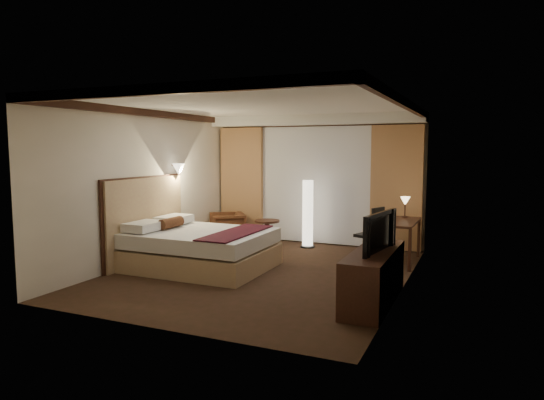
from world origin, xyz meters
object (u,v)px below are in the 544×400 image
at_px(side_table, 267,234).
at_px(office_chair, 369,233).
at_px(bed, 201,249).
at_px(desk, 400,242).
at_px(dresser, 374,277).
at_px(television, 372,227).
at_px(armchair, 227,226).
at_px(floor_lamp, 308,214).

distance_m(side_table, office_chair, 2.19).
xyz_separation_m(bed, side_table, (0.31, 2.03, -0.05)).
bearing_deg(desk, side_table, 174.26).
relative_size(dresser, television, 1.71).
bearing_deg(desk, television, -89.53).
xyz_separation_m(armchair, floor_lamp, (1.73, 0.26, 0.33)).
bearing_deg(armchair, desk, 48.23).
bearing_deg(bed, dresser, -13.02).
distance_m(bed, television, 3.19).
relative_size(floor_lamp, desk, 1.09).
bearing_deg(bed, armchair, 107.38).
relative_size(desk, television, 1.22).
bearing_deg(floor_lamp, desk, -17.38).
bearing_deg(side_table, television, -45.13).
xyz_separation_m(desk, office_chair, (-0.54, -0.05, 0.12)).
xyz_separation_m(bed, armchair, (-0.66, 2.10, 0.03)).
height_order(armchair, floor_lamp, floor_lamp).
height_order(floor_lamp, office_chair, floor_lamp).
height_order(bed, television, television).
xyz_separation_m(armchair, office_chair, (3.13, -0.40, 0.13)).
distance_m(armchair, dresser, 4.67).
bearing_deg(side_table, dresser, -44.81).
height_order(floor_lamp, television, floor_lamp).
relative_size(armchair, dresser, 0.40).
bearing_deg(television, dresser, -80.86).
bearing_deg(television, side_table, 54.02).
height_order(bed, desk, desk).
height_order(desk, television, television).
relative_size(armchair, television, 0.69).
bearing_deg(office_chair, armchair, -166.59).
bearing_deg(office_chair, floor_lamp, 175.51).
bearing_deg(armchair, bed, -18.95).
relative_size(desk, office_chair, 1.30).
xyz_separation_m(side_table, floor_lamp, (0.76, 0.34, 0.41)).
relative_size(floor_lamp, television, 1.32).
relative_size(bed, television, 2.14).
xyz_separation_m(side_table, dresser, (2.75, -2.73, 0.07)).
bearing_deg(bed, floor_lamp, 65.63).
height_order(side_table, dresser, dresser).
bearing_deg(side_table, bed, -98.80).
bearing_deg(dresser, office_chair, 103.83).
distance_m(floor_lamp, television, 3.66).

